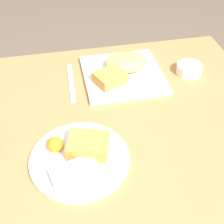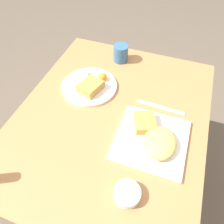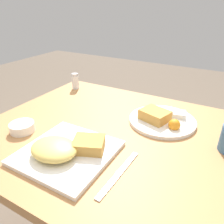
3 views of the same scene
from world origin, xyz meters
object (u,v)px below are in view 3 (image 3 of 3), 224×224
sauce_ramekin (22,127)px  salt_shaker (75,82)px  plate_square_near (65,150)px  plate_oval_far (162,119)px  butter_knife (119,174)px

sauce_ramekin → salt_shaker: bearing=102.9°
plate_square_near → sauce_ramekin: 0.24m
sauce_ramekin → plate_square_near: bearing=-8.2°
plate_oval_far → butter_knife: (-0.01, -0.34, -0.01)m
plate_oval_far → butter_knife: 0.35m
plate_square_near → butter_knife: (0.18, 0.01, -0.02)m
plate_square_near → sauce_ramekin: size_ratio=3.04×
plate_square_near → salt_shaker: size_ratio=3.19×
plate_square_near → plate_oval_far: 0.40m
plate_square_near → salt_shaker: (-0.34, 0.49, 0.02)m
plate_oval_far → sauce_ramekin: (-0.43, -0.32, 0.00)m
salt_shaker → butter_knife: size_ratio=0.40×
salt_shaker → plate_oval_far: bearing=-14.3°
plate_square_near → salt_shaker: bearing=124.8°
plate_square_near → butter_knife: 0.19m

